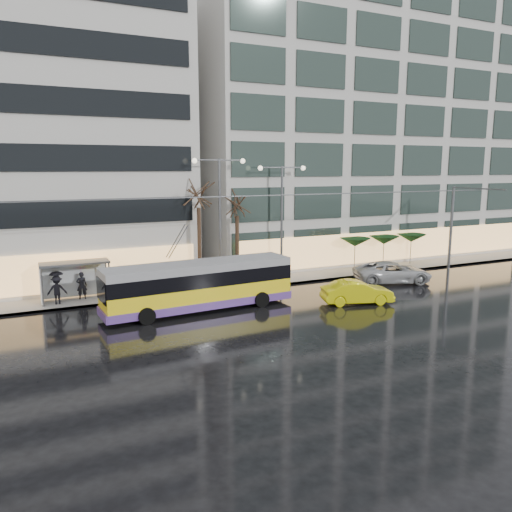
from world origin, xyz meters
TOP-DOWN VIEW (x-y plane):
  - ground at (0.00, 0.00)m, footprint 140.00×140.00m
  - sidewalk at (2.00, 14.00)m, footprint 80.00×10.00m
  - kerb at (2.00, 9.05)m, footprint 80.00×0.10m
  - building_right at (19.00, 19.00)m, footprint 32.00×14.00m
  - trolleybus at (-1.41, 5.47)m, footprint 11.70×4.72m
  - catenary at (1.00, 7.94)m, footprint 42.24×5.12m
  - bus_shelter at (-8.38, 10.69)m, footprint 4.20×1.60m
  - street_lamp_near at (2.00, 10.80)m, footprint 3.96×0.36m
  - street_lamp_far at (7.00, 10.80)m, footprint 3.96×0.36m
  - tree_a at (0.50, 11.00)m, footprint 3.20×3.20m
  - tree_b at (3.50, 11.20)m, footprint 3.20×3.20m
  - parasol_a at (14.00, 11.00)m, footprint 2.50×2.50m
  - parasol_b at (17.00, 11.00)m, footprint 2.50×2.50m
  - parasol_c at (20.00, 11.00)m, footprint 2.50×2.50m
  - taxi_b at (8.15, 2.69)m, footprint 4.76×2.77m
  - sedan_silver at (14.12, 6.37)m, footprint 6.30×4.38m
  - pedestrian_a at (-7.63, 10.68)m, footprint 1.03×1.04m
  - pedestrian_b at (-3.53, 12.21)m, footprint 0.92×0.72m
  - pedestrian_c at (-9.15, 10.06)m, footprint 1.24×0.91m

SIDE VIEW (x-z plane):
  - ground at x=0.00m, z-range 0.00..0.00m
  - sidewalk at x=2.00m, z-range 0.00..0.15m
  - kerb at x=2.00m, z-range 0.00..0.15m
  - taxi_b at x=8.15m, z-range 0.00..1.48m
  - sedan_silver at x=14.12m, z-range 0.00..1.60m
  - pedestrian_b at x=-3.53m, z-range 0.15..2.01m
  - pedestrian_c at x=-9.15m, z-range 0.21..2.32m
  - trolleybus at x=-1.41m, z-range -1.23..4.14m
  - pedestrian_a at x=-7.63m, z-range 0.48..2.67m
  - bus_shelter at x=-8.38m, z-range 0.71..3.22m
  - parasol_a at x=14.00m, z-range 1.12..3.77m
  - parasol_b at x=17.00m, z-range 1.12..3.77m
  - parasol_c at x=20.00m, z-range 1.12..3.77m
  - catenary at x=1.00m, z-range 0.75..7.75m
  - street_lamp_far at x=7.00m, z-range 1.45..9.98m
  - street_lamp_near at x=2.00m, z-range 1.48..10.51m
  - tree_b at x=3.50m, z-range 2.55..10.25m
  - tree_a at x=0.50m, z-range 2.89..11.29m
  - building_right at x=19.00m, z-range 0.15..25.15m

